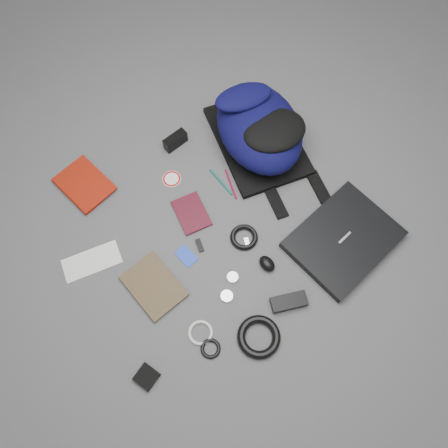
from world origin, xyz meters
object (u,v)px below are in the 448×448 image
dvd_case (191,213)px  mouse (267,264)px  laptop (343,239)px  power_brick (289,302)px  compact_camera (175,141)px  backpack (259,127)px  comic_book (136,300)px  textbook_red (68,198)px  pouch (147,377)px

dvd_case → mouse: size_ratio=2.33×
laptop → power_brick: 0.35m
compact_camera → power_brick: 0.85m
backpack → comic_book: size_ratio=2.29×
dvd_case → compact_camera: compact_camera is taller
backpack → textbook_red: bearing=178.3°
dvd_case → comic_book: bearing=-144.0°
laptop → power_brick: laptop is taller
compact_camera → mouse: size_ratio=1.52×
dvd_case → compact_camera: bearing=77.9°
compact_camera → mouse: bearing=-97.0°
laptop → pouch: laptop is taller
laptop → compact_camera: compact_camera is taller
textbook_red → dvd_case: textbook_red is taller
backpack → laptop: (0.04, -0.58, -0.09)m
laptop → textbook_red: laptop is taller
dvd_case → pouch: 0.66m
laptop → dvd_case: 0.63m
comic_book → dvd_case: (0.36, 0.21, -0.00)m
backpack → dvd_case: size_ratio=3.18×
pouch → textbook_red: bearing=86.8°
mouse → pouch: (-0.60, -0.13, -0.01)m
backpack → textbook_red: (-0.84, 0.18, -0.10)m
compact_camera → power_brick: compact_camera is taller
textbook_red → comic_book: textbook_red is taller
dvd_case → textbook_red: bearing=147.1°
dvd_case → mouse: (0.14, -0.35, 0.01)m
backpack → comic_book: bearing=-145.2°
comic_book → power_brick: power_brick is taller
power_brick → mouse: bearing=103.8°
laptop → compact_camera: size_ratio=3.76×
textbook_red → power_brick: (0.54, -0.85, 0.00)m
laptop → power_brick: bearing=-175.5°
textbook_red → comic_book: 0.54m
laptop → comic_book: 0.85m
backpack → laptop: size_ratio=1.29×
backpack → comic_book: backpack is taller
pouch → power_brick: bearing=-4.1°
backpack → power_brick: bearing=-103.6°
power_brick → pouch: (-0.59, 0.04, -0.01)m
comic_book → dvd_case: 0.42m
backpack → dvd_case: 0.47m
compact_camera → mouse: compact_camera is taller
pouch → mouse: bearing=12.1°
textbook_red → dvd_case: (0.41, -0.33, -0.01)m
textbook_red → comic_book: (0.05, -0.54, -0.00)m
laptop → power_brick: size_ratio=3.00×
dvd_case → power_brick: (0.13, -0.52, 0.01)m
laptop → pouch: 0.92m
compact_camera → pouch: size_ratio=1.50×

